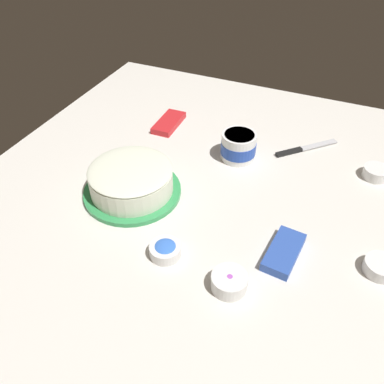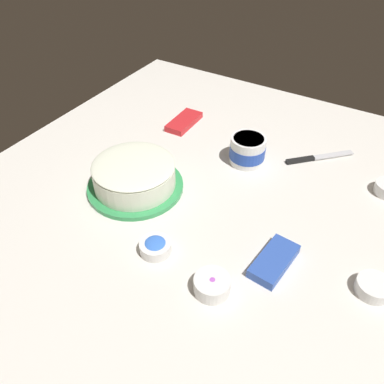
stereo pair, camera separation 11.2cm
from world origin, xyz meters
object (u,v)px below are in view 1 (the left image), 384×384
object	(u,v)px
frosted_cake	(131,181)
candy_box_upper	(284,252)
spreading_knife	(301,149)
sprinkle_bowl_pink	(376,172)
frosting_tub	(238,146)
sprinkle_bowl_rainbow	(229,281)
candy_box_lower	(169,123)
sprinkle_bowl_yellow	(381,267)
sprinkle_bowl_blue	(165,249)

from	to	relation	value
frosted_cake	candy_box_upper	distance (m)	0.47
spreading_knife	sprinkle_bowl_pink	world-z (taller)	sprinkle_bowl_pink
frosting_tub	candy_box_upper	xyz separation A→B (m)	(0.35, 0.24, -0.03)
frosting_tub	sprinkle_bowl_rainbow	size ratio (longest dim) A/B	1.33
frosted_cake	candy_box_lower	world-z (taller)	frosted_cake
candy_box_lower	frosting_tub	bearing A→B (deg)	71.96
frosting_tub	candy_box_lower	world-z (taller)	frosting_tub
spreading_knife	candy_box_lower	bearing A→B (deg)	-86.09
sprinkle_bowl_yellow	sprinkle_bowl_blue	bearing A→B (deg)	-72.29
sprinkle_bowl_rainbow	sprinkle_bowl_pink	bearing A→B (deg)	153.88
frosting_tub	candy_box_upper	bearing A→B (deg)	34.11
candy_box_upper	frosted_cake	bearing A→B (deg)	-91.22
sprinkle_bowl_pink	frosting_tub	bearing A→B (deg)	-80.27
sprinkle_bowl_yellow	candy_box_upper	xyz separation A→B (m)	(0.04, -0.22, -0.00)
frosting_tub	sprinkle_bowl_blue	xyz separation A→B (m)	(0.47, -0.03, -0.03)
frosting_tub	candy_box_upper	distance (m)	0.43
sprinkle_bowl_rainbow	candy_box_upper	bearing A→B (deg)	147.04
sprinkle_bowl_rainbow	candy_box_lower	world-z (taller)	sprinkle_bowl_rainbow
spreading_knife	sprinkle_bowl_pink	xyz separation A→B (m)	(0.05, 0.24, 0.01)
frosting_tub	spreading_knife	bearing A→B (deg)	123.83
sprinkle_bowl_rainbow	candy_box_lower	size ratio (longest dim) A/B	0.54
candy_box_lower	sprinkle_bowl_blue	bearing A→B (deg)	24.29
spreading_knife	sprinkle_bowl_blue	xyz separation A→B (m)	(0.59, -0.22, 0.01)
sprinkle_bowl_rainbow	sprinkle_bowl_pink	xyz separation A→B (m)	(-0.57, 0.28, -0.00)
sprinkle_bowl_blue	candy_box_upper	bearing A→B (deg)	112.80
candy_box_lower	candy_box_upper	distance (m)	0.69
frosting_tub	sprinkle_bowl_pink	bearing A→B (deg)	99.73
sprinkle_bowl_blue	sprinkle_bowl_yellow	xyz separation A→B (m)	(-0.16, 0.50, -0.00)
sprinkle_bowl_rainbow	frosting_tub	bearing A→B (deg)	-163.68
frosting_tub	sprinkle_bowl_pink	xyz separation A→B (m)	(-0.07, 0.42, -0.03)
sprinkle_bowl_blue	sprinkle_bowl_yellow	distance (m)	0.52
sprinkle_bowl_blue	sprinkle_bowl_rainbow	xyz separation A→B (m)	(0.03, 0.18, 0.00)
sprinkle_bowl_blue	sprinkle_bowl_rainbow	world-z (taller)	sprinkle_bowl_rainbow
sprinkle_bowl_blue	sprinkle_bowl_pink	bearing A→B (deg)	139.68
sprinkle_bowl_blue	candy_box_lower	distance (m)	0.62
frosting_tub	sprinkle_bowl_pink	size ratio (longest dim) A/B	1.46
sprinkle_bowl_rainbow	sprinkle_bowl_yellow	xyz separation A→B (m)	(-0.19, 0.32, -0.01)
sprinkle_bowl_pink	candy_box_upper	distance (m)	0.46
candy_box_lower	sprinkle_bowl_pink	bearing A→B (deg)	87.55
candy_box_lower	candy_box_upper	world-z (taller)	candy_box_upper
frosted_cake	frosting_tub	xyz separation A→B (m)	(-0.29, 0.23, 0.00)
spreading_knife	sprinkle_bowl_pink	distance (m)	0.24
sprinkle_bowl_yellow	candy_box_upper	bearing A→B (deg)	-78.86
frosted_cake	sprinkle_bowl_rainbow	world-z (taller)	frosted_cake
sprinkle_bowl_pink	candy_box_upper	bearing A→B (deg)	-23.59
sprinkle_bowl_pink	candy_box_upper	size ratio (longest dim) A/B	0.53
spreading_knife	frosting_tub	bearing A→B (deg)	-56.17
frosted_cake	candy_box_upper	bearing A→B (deg)	82.95
frosted_cake	sprinkle_bowl_blue	bearing A→B (deg)	48.50
frosted_cake	frosting_tub	distance (m)	0.37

